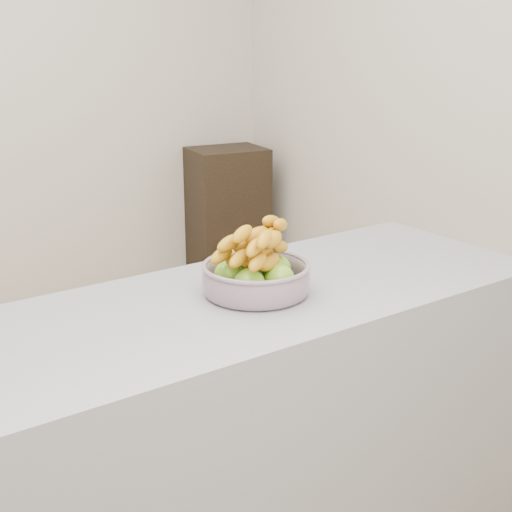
% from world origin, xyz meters
% --- Properties ---
extents(ground, '(4.00, 4.00, 0.00)m').
position_xyz_m(ground, '(0.00, 0.00, 0.00)').
color(ground, tan).
rests_on(ground, ground).
extents(counter, '(2.00, 0.60, 0.90)m').
position_xyz_m(counter, '(0.00, -0.58, 0.45)').
color(counter, gray).
rests_on(counter, ground).
extents(cabinet, '(0.51, 0.43, 0.82)m').
position_xyz_m(cabinet, '(1.65, 1.78, 0.41)').
color(cabinet, black).
rests_on(cabinet, ground).
extents(fruit_bowl, '(0.27, 0.27, 0.17)m').
position_xyz_m(fruit_bowl, '(0.20, -0.58, 0.96)').
color(fruit_bowl, '#98AAB6').
rests_on(fruit_bowl, counter).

